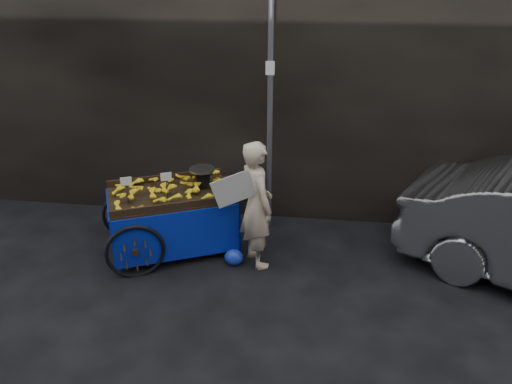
# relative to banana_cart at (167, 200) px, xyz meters

# --- Properties ---
(ground) EXTENTS (80.00, 80.00, 0.00)m
(ground) POSITION_rel_banana_cart_xyz_m (1.00, -0.44, -0.76)
(ground) COLOR black
(ground) RESTS_ON ground
(building_wall) EXTENTS (13.50, 2.00, 5.00)m
(building_wall) POSITION_rel_banana_cart_xyz_m (1.39, 2.16, 1.74)
(building_wall) COLOR black
(building_wall) RESTS_ON ground
(street_pole) EXTENTS (0.12, 0.10, 4.00)m
(street_pole) POSITION_rel_banana_cart_xyz_m (1.30, 0.86, 1.25)
(street_pole) COLOR slate
(street_pole) RESTS_ON ground
(banana_cart) EXTENTS (2.47, 1.85, 1.23)m
(banana_cart) POSITION_rel_banana_cart_xyz_m (0.00, 0.00, 0.00)
(banana_cart) COLOR black
(banana_cart) RESTS_ON ground
(vendor) EXTENTS (0.88, 0.75, 1.72)m
(vendor) POSITION_rel_banana_cart_xyz_m (1.25, -0.18, 0.10)
(vendor) COLOR beige
(vendor) RESTS_ON ground
(plastic_bag) EXTENTS (0.25, 0.20, 0.22)m
(plastic_bag) POSITION_rel_banana_cart_xyz_m (0.96, -0.30, -0.65)
(plastic_bag) COLOR #1833B7
(plastic_bag) RESTS_ON ground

